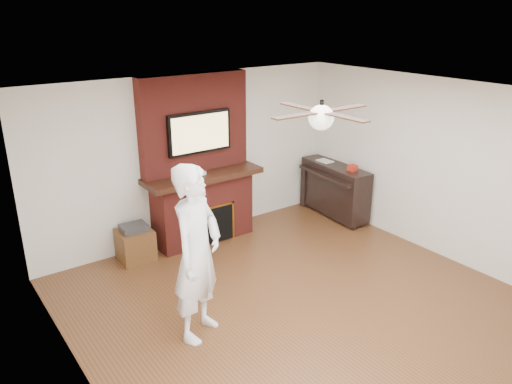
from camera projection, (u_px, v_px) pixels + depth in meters
room_shell at (317, 215)px, 5.41m from camera, size 5.36×5.86×2.86m
fireplace at (200, 177)px, 7.43m from camera, size 1.78×0.64×2.50m
tv at (200, 133)px, 7.16m from camera, size 1.00×0.08×0.60m
ceiling_fan at (321, 117)px, 5.03m from camera, size 1.21×1.21×0.31m
person at (197, 253)px, 5.17m from camera, size 0.85×0.77×1.94m
side_table at (135, 243)px, 7.02m from camera, size 0.48×0.48×0.53m
piano at (334, 189)px, 8.45m from camera, size 0.62×1.40×0.99m
cable_box at (192, 174)px, 7.22m from camera, size 0.38×0.24×0.05m
candle_orange at (201, 241)px, 7.52m from camera, size 0.06×0.06×0.11m
candle_green at (213, 238)px, 7.66m from camera, size 0.06×0.06×0.09m
candle_cream at (213, 236)px, 7.69m from camera, size 0.08×0.08×0.12m
candle_blue at (224, 234)px, 7.80m from camera, size 0.06×0.06×0.08m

